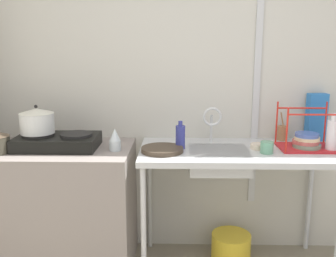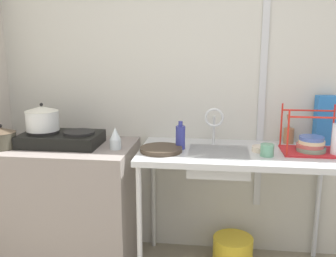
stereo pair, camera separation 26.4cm
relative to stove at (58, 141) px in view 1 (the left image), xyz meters
The scene contains 18 objects.
wall_back 1.35m from the stove, 16.70° to the left, with size 4.41×0.10×2.63m, color beige.
wall_metal_strip 1.55m from the stove, 12.40° to the left, with size 0.05×0.01×2.11m, color #B9BDBE.
counter_concrete 0.51m from the stove, behind, with size 1.04×0.65×0.92m, color gray.
counter_sink 1.27m from the stove, ahead, with size 1.36×0.65×0.92m.
stove is the anchor object (origin of this frame).
pot_on_left_burner 0.20m from the stove, behind, with size 0.24×0.24×0.20m.
percolator 0.42m from the stove, ahead, with size 0.08×0.08×0.15m.
sink_basin 1.14m from the stove, ahead, with size 0.41×0.38×0.13m, color #B9BDBE.
faucet 1.11m from the stove, ahead, with size 0.14×0.08×0.28m.
frying_pan 0.75m from the stove, ahead, with size 0.29×0.29×0.03m, color #3F3326.
dish_rack 1.75m from the stove, ahead, with size 0.37×0.28×0.31m.
cup_by_rack 1.45m from the stove, ahead, with size 0.09×0.09×0.08m, color #5E9A78.
small_bowl_on_drainboard 1.41m from the stove, ahead, with size 0.11×0.11×0.04m, color beige.
bottle_by_sink 0.87m from the stove, ahead, with size 0.07×0.07×0.20m.
bottle_by_rack 1.90m from the stove, ahead, with size 0.08×0.08×0.26m.
cereal_box 1.91m from the stove, ahead, with size 0.14×0.08×0.36m, color #296FBE.
utensil_jar 1.67m from the stove, ahead, with size 0.07×0.07×0.22m.
bucket_on_floor 1.53m from the stove, ahead, with size 0.30×0.30×0.21m, color yellow.
Camera 1 is at (-0.41, -1.18, 1.63)m, focal length 40.80 mm.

